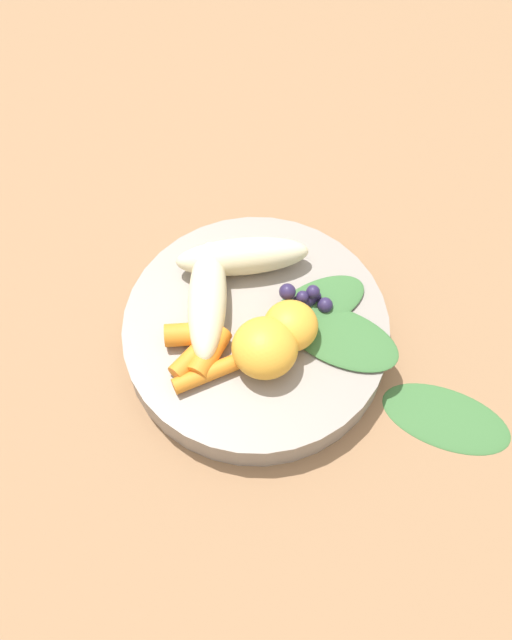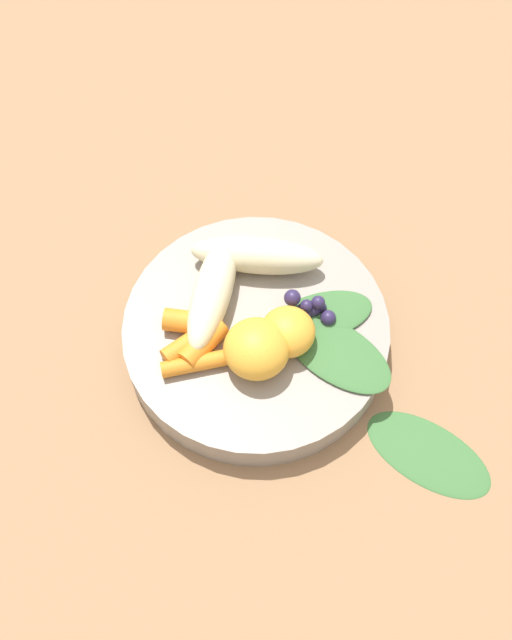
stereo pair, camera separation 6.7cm
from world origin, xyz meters
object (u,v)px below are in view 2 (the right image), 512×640
object	(u,v)px
bowl	(256,334)
banana_peeled_left	(213,291)
banana_peeled_right	(257,255)
kale_leaf_stray	(429,453)
orange_segment_near	(288,332)

from	to	relation	value
bowl	banana_peeled_left	xyz separation A→B (m)	(0.03, 0.03, 0.03)
banana_peeled_right	kale_leaf_stray	size ratio (longest dim) A/B	1.05
banana_peeled_right	orange_segment_near	bearing A→B (deg)	114.46
bowl	banana_peeled_right	size ratio (longest dim) A/B	1.97
banana_peeled_right	orange_segment_near	distance (m)	0.08
banana_peeled_left	orange_segment_near	distance (m)	0.08
kale_leaf_stray	orange_segment_near	bearing A→B (deg)	175.81
bowl	banana_peeled_right	bearing A→B (deg)	-15.22
bowl	banana_peeled_left	world-z (taller)	banana_peeled_left
orange_segment_near	kale_leaf_stray	size ratio (longest dim) A/B	0.41
orange_segment_near	kale_leaf_stray	xyz separation A→B (m)	(-0.12, -0.09, -0.05)
bowl	banana_peeled_left	distance (m)	0.06
banana_peeled_left	kale_leaf_stray	size ratio (longest dim) A/B	1.05
banana_peeled_left	kale_leaf_stray	bearing A→B (deg)	66.91
banana_peeled_right	banana_peeled_left	bearing A→B (deg)	50.29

